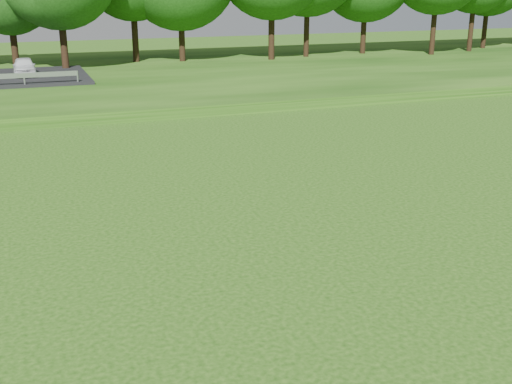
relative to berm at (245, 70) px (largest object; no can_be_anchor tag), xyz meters
name	(u,v)px	position (x,y,z in m)	size (l,w,h in m)	color
berm	(245,70)	(0.00, 0.00, 0.00)	(130.00, 30.00, 0.60)	#163E0C
walking_path	(327,104)	(0.00, -14.00, -0.28)	(130.00, 1.60, 0.04)	gray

